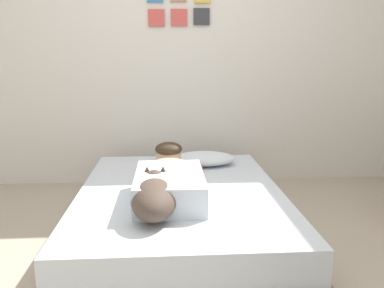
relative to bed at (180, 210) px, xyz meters
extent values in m
plane|color=tan|center=(0.04, -0.54, -0.15)|extent=(12.29, 12.29, 0.00)
cube|color=silver|center=(0.04, 1.21, 1.10)|extent=(4.14, 0.10, 2.50)
cube|color=#CC4C47|center=(-0.17, 1.15, 1.39)|extent=(0.15, 0.02, 0.15)
cube|color=#CC4C47|center=(0.04, 1.15, 1.40)|extent=(0.15, 0.02, 0.15)
cube|color=#333338|center=(0.24, 1.15, 1.41)|extent=(0.15, 0.02, 0.15)
cube|color=#726051|center=(0.00, 0.00, -0.10)|extent=(1.40, 1.94, 0.11)
cube|color=silver|center=(0.00, 0.00, 0.06)|extent=(1.36, 1.88, 0.20)
ellipsoid|color=silver|center=(0.22, 0.61, 0.21)|extent=(0.52, 0.32, 0.11)
cube|color=silver|center=(-0.07, -0.23, 0.25)|extent=(0.42, 0.64, 0.18)
ellipsoid|color=#D8AD8E|center=(-0.07, 0.11, 0.27)|extent=(0.32, 0.20, 0.16)
sphere|color=#D8AD8E|center=(-0.07, 0.27, 0.31)|extent=(0.19, 0.19, 0.19)
ellipsoid|color=#332619|center=(-0.07, 0.27, 0.38)|extent=(0.20, 0.20, 0.10)
cylinder|color=#D8AD8E|center=(-0.17, 0.25, 0.24)|extent=(0.23, 0.07, 0.14)
cylinder|color=#D8AD8E|center=(0.03, 0.25, 0.24)|extent=(0.23, 0.07, 0.14)
ellipsoid|color=#4C3D33|center=(-0.16, -0.47, 0.26)|extent=(0.26, 0.48, 0.20)
sphere|color=#4C3D33|center=(-0.17, -0.21, 0.28)|extent=(0.15, 0.15, 0.15)
cone|color=#3D3028|center=(-0.21, -0.19, 0.35)|extent=(0.05, 0.05, 0.05)
cone|color=#3D3028|center=(-0.11, -0.19, 0.35)|extent=(0.05, 0.05, 0.05)
cylinder|color=#D84C47|center=(0.13, 0.46, 0.19)|extent=(0.09, 0.09, 0.07)
torus|color=#D84C47|center=(0.19, 0.46, 0.19)|extent=(0.05, 0.01, 0.05)
cube|color=black|center=(-0.02, -0.18, 0.16)|extent=(0.07, 0.14, 0.01)
camera|label=1|loc=(-0.09, -2.56, 1.03)|focal=36.66mm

